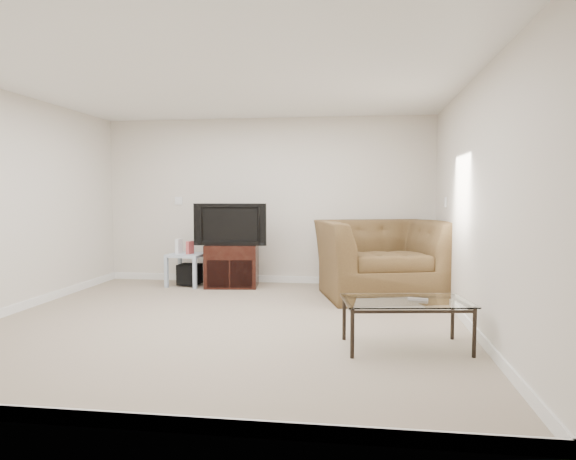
# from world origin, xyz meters

# --- Properties ---
(floor) EXTENTS (5.00, 5.00, 0.00)m
(floor) POSITION_xyz_m (0.00, 0.00, 0.00)
(floor) COLOR tan
(floor) RESTS_ON ground
(ceiling) EXTENTS (5.00, 5.00, 0.00)m
(ceiling) POSITION_xyz_m (0.00, 0.00, 2.50)
(ceiling) COLOR white
(ceiling) RESTS_ON ground
(wall_back) EXTENTS (5.00, 0.02, 2.50)m
(wall_back) POSITION_xyz_m (0.00, 2.50, 1.25)
(wall_back) COLOR silver
(wall_back) RESTS_ON ground
(wall_left) EXTENTS (0.02, 5.00, 2.50)m
(wall_left) POSITION_xyz_m (-2.50, 0.00, 1.25)
(wall_left) COLOR silver
(wall_left) RESTS_ON ground
(wall_right) EXTENTS (0.02, 5.00, 2.50)m
(wall_right) POSITION_xyz_m (2.50, 0.00, 1.25)
(wall_right) COLOR silver
(wall_right) RESTS_ON ground
(plate_back) EXTENTS (0.12, 0.02, 0.12)m
(plate_back) POSITION_xyz_m (-1.40, 2.49, 1.25)
(plate_back) COLOR white
(plate_back) RESTS_ON wall_back
(plate_right_switch) EXTENTS (0.02, 0.09, 0.13)m
(plate_right_switch) POSITION_xyz_m (2.49, 1.60, 1.25)
(plate_right_switch) COLOR white
(plate_right_switch) RESTS_ON wall_right
(plate_right_outlet) EXTENTS (0.02, 0.08, 0.12)m
(plate_right_outlet) POSITION_xyz_m (2.49, 1.30, 0.30)
(plate_right_outlet) COLOR white
(plate_right_outlet) RESTS_ON wall_right
(tv_stand) EXTENTS (0.80, 0.60, 0.62)m
(tv_stand) POSITION_xyz_m (-0.45, 2.05, 0.31)
(tv_stand) COLOR black
(tv_stand) RESTS_ON floor
(dvd_player) EXTENTS (0.44, 0.33, 0.06)m
(dvd_player) POSITION_xyz_m (-0.44, 2.01, 0.52)
(dvd_player) COLOR black
(dvd_player) RESTS_ON tv_stand
(television) EXTENTS (0.98, 0.26, 0.60)m
(television) POSITION_xyz_m (-0.44, 2.02, 0.92)
(television) COLOR black
(television) RESTS_ON tv_stand
(side_table) EXTENTS (0.55, 0.55, 0.48)m
(side_table) POSITION_xyz_m (-1.13, 2.05, 0.24)
(side_table) COLOR #CCE2FA
(side_table) RESTS_ON floor
(subwoofer) EXTENTS (0.33, 0.33, 0.30)m
(subwoofer) POSITION_xyz_m (-1.09, 2.07, 0.17)
(subwoofer) COLOR black
(subwoofer) RESTS_ON floor
(game_console) EXTENTS (0.06, 0.16, 0.22)m
(game_console) POSITION_xyz_m (-1.25, 2.04, 0.59)
(game_console) COLOR white
(game_console) RESTS_ON side_table
(game_case) EXTENTS (0.08, 0.15, 0.19)m
(game_case) POSITION_xyz_m (-1.07, 2.02, 0.57)
(game_case) COLOR #CC4C4C
(game_case) RESTS_ON side_table
(recliner) EXTENTS (1.76, 1.38, 1.36)m
(recliner) POSITION_xyz_m (1.67, 1.62, 0.68)
(recliner) COLOR brown
(recliner) RESTS_ON floor
(coffee_table) EXTENTS (1.17, 0.77, 0.43)m
(coffee_table) POSITION_xyz_m (1.80, -0.68, 0.21)
(coffee_table) COLOR black
(coffee_table) RESTS_ON floor
(remote) EXTENTS (0.18, 0.08, 0.02)m
(remote) POSITION_xyz_m (1.90, -0.67, 0.44)
(remote) COLOR #B2B2B7
(remote) RESTS_ON coffee_table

